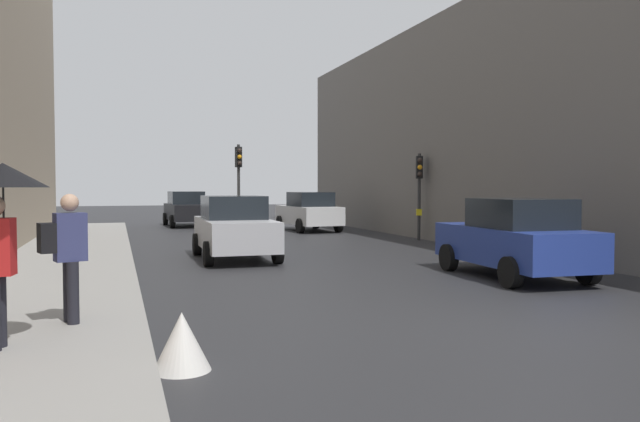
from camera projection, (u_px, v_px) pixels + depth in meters
name	position (u px, v px, depth m)	size (l,w,h in m)	color
ground_plane	(539.00, 328.00, 8.96)	(120.00, 120.00, 0.00)	#28282B
sidewalk_kerb	(54.00, 284.00, 12.51)	(3.21, 40.00, 0.16)	gray
building_facade_right	(599.00, 130.00, 23.24)	(12.00, 31.11, 8.27)	slate
traffic_light_mid_street	(419.00, 180.00, 23.40)	(0.33, 0.45, 3.25)	#2D2D2D
traffic_light_far_median	(239.00, 173.00, 25.85)	(0.25, 0.44, 3.75)	#2D2D2D
car_silver_hatchback	(234.00, 228.00, 17.42)	(2.07, 4.23, 1.76)	#BCBCC1
car_white_compact	(309.00, 211.00, 28.42)	(2.26, 4.32, 1.76)	silver
car_blue_van	(515.00, 238.00, 13.86)	(2.20, 4.29, 1.76)	navy
car_dark_suv	(187.00, 209.00, 31.72)	(2.18, 4.28, 1.76)	black
pedestrian_with_umbrella	(1.00, 203.00, 7.14)	(1.00, 1.00, 2.14)	black
pedestrian_with_grey_backpack	(67.00, 250.00, 8.51)	(0.65, 0.44, 1.77)	black
warning_sign_triangle	(182.00, 341.00, 6.88)	(0.64, 0.64, 0.65)	silver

